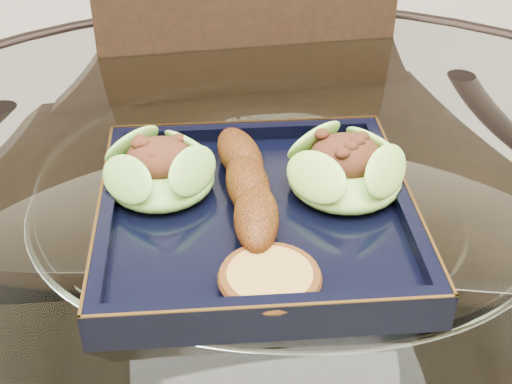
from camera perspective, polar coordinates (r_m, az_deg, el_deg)
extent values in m
cylinder|color=white|center=(0.64, 2.16, -3.31)|extent=(1.10, 1.10, 0.01)
torus|color=black|center=(0.64, 2.16, -3.31)|extent=(1.13, 1.13, 0.02)
cylinder|color=black|center=(1.16, 13.05, -8.36)|extent=(0.04, 0.04, 0.75)
cylinder|color=black|center=(1.11, -15.77, -11.27)|extent=(0.04, 0.04, 0.75)
cube|color=black|center=(0.99, 1.38, -7.98)|extent=(0.44, 0.44, 0.04)
cube|color=black|center=(1.00, -0.63, 11.30)|extent=(0.41, 0.04, 0.47)
cylinder|color=black|center=(1.28, -8.63, -11.60)|extent=(0.03, 0.03, 0.46)
cylinder|color=black|center=(1.33, 7.51, -9.60)|extent=(0.03, 0.03, 0.46)
cube|color=black|center=(0.63, 0.00, -2.26)|extent=(0.29, 0.29, 0.02)
ellipsoid|color=#4E922A|center=(0.64, -7.66, 1.49)|extent=(0.12, 0.12, 0.03)
ellipsoid|color=#67AD32|center=(0.64, 7.15, 1.58)|extent=(0.12, 0.12, 0.04)
ellipsoid|color=#612D0A|center=(0.62, -0.68, 0.65)|extent=(0.04, 0.18, 0.03)
cylinder|color=#B5853C|center=(0.54, 1.11, -7.00)|extent=(0.09, 0.09, 0.01)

